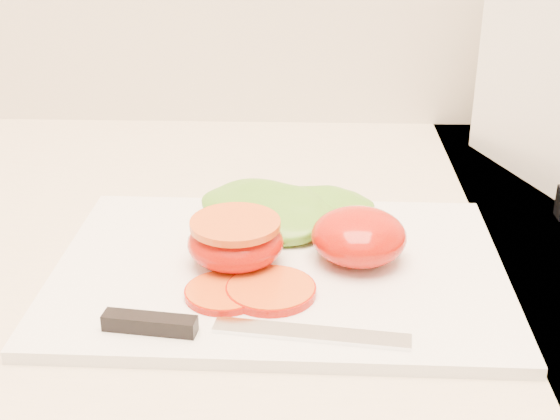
{
  "coord_description": "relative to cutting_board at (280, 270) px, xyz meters",
  "views": [
    {
      "loc": [
        0.01,
        1.04,
        1.25
      ],
      "look_at": [
        -0.01,
        1.61,
        0.99
      ],
      "focal_mm": 50.0,
      "sensor_mm": 36.0,
      "label": 1
    }
  ],
  "objects": [
    {
      "name": "tomato_slice_0",
      "position": [
        -0.0,
        -0.05,
        0.01
      ],
      "size": [
        0.07,
        0.07,
        0.01
      ],
      "primitive_type": "cylinder",
      "color": "#D26024",
      "rests_on": "cutting_board"
    },
    {
      "name": "tomato_slice_1",
      "position": [
        -0.04,
        -0.05,
        0.01
      ],
      "size": [
        0.06,
        0.06,
        0.01
      ],
      "primitive_type": "cylinder",
      "color": "#D26024",
      "rests_on": "cutting_board"
    },
    {
      "name": "tomato_half_cut",
      "position": [
        -0.04,
        0.0,
        0.03
      ],
      "size": [
        0.08,
        0.08,
        0.04
      ],
      "color": "red",
      "rests_on": "cutting_board"
    },
    {
      "name": "cutting_board",
      "position": [
        0.0,
        0.0,
        0.0
      ],
      "size": [
        0.37,
        0.27,
        0.01
      ],
      "primitive_type": "cube",
      "rotation": [
        0.0,
        0.0,
        -0.01
      ],
      "color": "white",
      "rests_on": "counter"
    },
    {
      "name": "lettuce_leaf_0",
      "position": [
        -0.01,
        0.08,
        0.02
      ],
      "size": [
        0.16,
        0.15,
        0.03
      ],
      "primitive_type": "ellipsoid",
      "rotation": [
        0.0,
        0.0,
        -0.52
      ],
      "color": "#5C9828",
      "rests_on": "cutting_board"
    },
    {
      "name": "lettuce_leaf_1",
      "position": [
        0.03,
        0.08,
        0.02
      ],
      "size": [
        0.11,
        0.09,
        0.02
      ],
      "primitive_type": "ellipsoid",
      "rotation": [
        0.0,
        0.0,
        0.09
      ],
      "color": "#5C9828",
      "rests_on": "cutting_board"
    },
    {
      "name": "knife",
      "position": [
        -0.04,
        -0.1,
        0.01
      ],
      "size": [
        0.22,
        0.04,
        0.01
      ],
      "rotation": [
        0.0,
        0.0,
        -0.13
      ],
      "color": "silver",
      "rests_on": "cutting_board"
    },
    {
      "name": "tomato_half_dome",
      "position": [
        0.06,
        0.01,
        0.03
      ],
      "size": [
        0.08,
        0.08,
        0.04
      ],
      "primitive_type": "ellipsoid",
      "color": "red",
      "rests_on": "cutting_board"
    }
  ]
}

